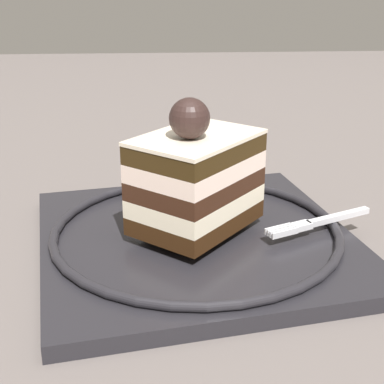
{
  "coord_description": "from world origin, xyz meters",
  "views": [
    {
      "loc": [
        -0.42,
        0.03,
        0.22
      ],
      "look_at": [
        0.01,
        0.0,
        0.05
      ],
      "focal_mm": 53.62,
      "sensor_mm": 36.0,
      "label": 1
    }
  ],
  "objects_px": {
    "whipped_cream_dollop": "(145,172)",
    "fork": "(317,222)",
    "cake_slice": "(197,178)",
    "dessert_plate": "(192,237)"
  },
  "relations": [
    {
      "from": "dessert_plate",
      "to": "fork",
      "type": "height_order",
      "value": "fork"
    },
    {
      "from": "whipped_cream_dollop",
      "to": "fork",
      "type": "relative_size",
      "value": 0.38
    },
    {
      "from": "cake_slice",
      "to": "whipped_cream_dollop",
      "type": "relative_size",
      "value": 3.28
    },
    {
      "from": "dessert_plate",
      "to": "fork",
      "type": "bearing_deg",
      "value": -92.76
    },
    {
      "from": "whipped_cream_dollop",
      "to": "fork",
      "type": "height_order",
      "value": "whipped_cream_dollop"
    },
    {
      "from": "dessert_plate",
      "to": "fork",
      "type": "relative_size",
      "value": 2.98
    },
    {
      "from": "whipped_cream_dollop",
      "to": "dessert_plate",
      "type": "bearing_deg",
      "value": -155.23
    },
    {
      "from": "dessert_plate",
      "to": "fork",
      "type": "xyz_separation_m",
      "value": [
        -0.0,
        -0.1,
        0.01
      ]
    },
    {
      "from": "dessert_plate",
      "to": "cake_slice",
      "type": "relative_size",
      "value": 2.4
    },
    {
      "from": "cake_slice",
      "to": "fork",
      "type": "bearing_deg",
      "value": -93.81
    }
  ]
}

